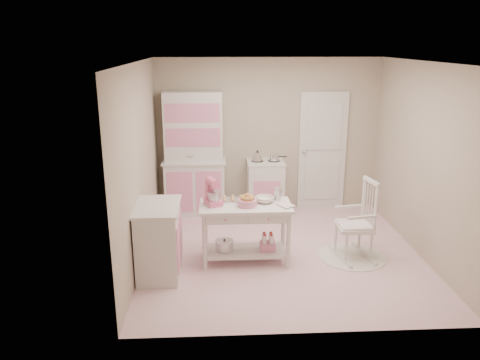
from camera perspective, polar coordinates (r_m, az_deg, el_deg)
The scene contains 14 objects.
room_shell at distance 6.16m, azimuth 5.46°, elevation 5.24°, with size 3.84×3.84×2.62m.
door at distance 8.26m, azimuth 10.01°, elevation 3.52°, with size 0.82×0.05×2.04m, color silver.
hutch at distance 7.85m, azimuth -5.63°, elevation 3.17°, with size 1.06×0.50×2.08m, color silver.
stove at distance 7.99m, azimuth 3.09°, elevation -0.85°, with size 0.62×0.57×0.92m, color silver.
base_cabinet at distance 5.99m, azimuth -9.86°, elevation -7.23°, with size 0.54×0.84×0.92m, color silver.
lace_rug at distance 6.71m, azimuth 13.49°, elevation -9.01°, with size 0.92×0.92×0.01m, color white.
rocking_chair at distance 6.50m, azimuth 13.81°, elevation -4.68°, with size 0.48×0.72×1.10m, color silver.
work_table at distance 6.26m, azimuth 0.66°, elevation -6.48°, with size 1.20×0.60×0.80m, color silver.
stand_mixer at distance 6.07m, azimuth -3.30°, elevation -1.52°, with size 0.20×0.28×0.34m, color #E4608F.
cookie_tray at distance 6.27m, azimuth -0.80°, elevation -2.43°, with size 0.34×0.24×0.02m, color silver.
bread_basket at distance 6.05m, azimuth 0.90°, elevation -2.78°, with size 0.25×0.25×0.09m, color pink.
mixing_bowl at distance 6.20m, azimuth 3.03°, elevation -2.39°, with size 0.25×0.25×0.08m, color silver.
metal_pitcher at distance 6.28m, azimuth 4.60°, elevation -1.73°, with size 0.10×0.10×0.17m, color silver.
recipe_book at distance 6.04m, azimuth 5.02°, elevation -3.24°, with size 0.16×0.21×0.02m, color silver.
Camera 1 is at (-0.90, -5.97, 2.85)m, focal length 35.00 mm.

